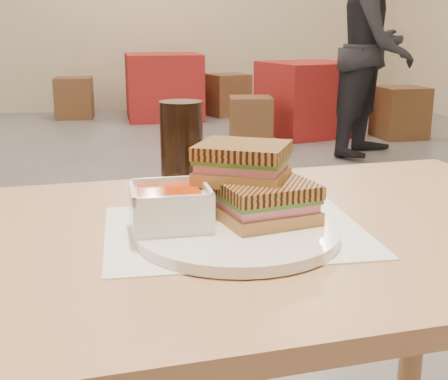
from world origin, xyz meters
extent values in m
cube|color=tan|center=(0.02, -1.97, 0.73)|extent=(1.23, 0.76, 0.03)
cylinder|color=tan|center=(0.55, -1.65, 0.36)|extent=(0.06, 0.06, 0.72)
cube|color=white|center=(0.03, -1.98, 0.75)|extent=(0.40, 0.32, 0.00)
cylinder|color=white|center=(0.03, -2.02, 0.76)|extent=(0.29, 0.29, 0.02)
cube|color=white|center=(-0.07, -1.99, 0.79)|extent=(0.11, 0.11, 0.05)
cube|color=#D34515|center=(-0.07, -1.99, 0.82)|extent=(0.09, 0.09, 0.01)
cube|color=white|center=(-0.01, -1.99, 0.82)|extent=(0.01, 0.11, 0.01)
cube|color=white|center=(-0.12, -1.98, 0.82)|extent=(0.01, 0.11, 0.01)
cube|color=white|center=(-0.07, -1.93, 0.82)|extent=(0.11, 0.01, 0.01)
cube|color=white|center=(-0.07, -2.04, 0.82)|extent=(0.11, 0.01, 0.01)
cube|color=#BB8742|center=(0.08, -2.00, 0.78)|extent=(0.15, 0.13, 0.02)
cube|color=#CF6E81|center=(0.08, -2.00, 0.79)|extent=(0.14, 0.12, 0.01)
cube|color=#386B23|center=(0.08, -2.00, 0.80)|extent=(0.15, 0.13, 0.01)
cube|color=brown|center=(0.08, -2.00, 0.82)|extent=(0.15, 0.13, 0.02)
cube|color=#BB8742|center=(0.05, -1.95, 0.83)|extent=(0.17, 0.16, 0.02)
cube|color=#CF6E81|center=(0.05, -1.95, 0.84)|extent=(0.16, 0.15, 0.01)
cube|color=#386B23|center=(0.05, -1.95, 0.85)|extent=(0.17, 0.16, 0.01)
cube|color=brown|center=(0.05, -1.95, 0.87)|extent=(0.17, 0.16, 0.02)
cylinder|color=black|center=(-0.01, -1.74, 0.83)|extent=(0.08, 0.08, 0.17)
cube|color=maroon|center=(1.95, 2.80, 0.35)|extent=(0.95, 0.95, 0.71)
cube|color=maroon|center=(0.70, 4.16, 0.37)|extent=(0.86, 0.86, 0.74)
cube|color=brown|center=(1.27, 2.46, 0.21)|extent=(0.44, 0.44, 0.42)
cube|color=brown|center=(2.74, 2.42, 0.24)|extent=(0.43, 0.43, 0.48)
cube|color=brown|center=(-0.32, 4.42, 0.23)|extent=(0.45, 0.45, 0.47)
cube|color=brown|center=(1.47, 4.24, 0.25)|extent=(0.53, 0.53, 0.49)
imported|color=black|center=(2.15, 1.77, 0.87)|extent=(1.07, 1.06, 1.74)
camera|label=1|loc=(-0.17, -2.81, 1.05)|focal=48.29mm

